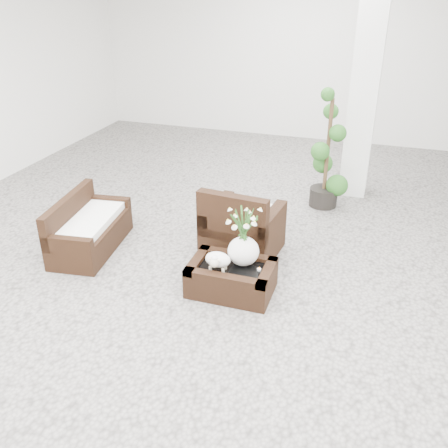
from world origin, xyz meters
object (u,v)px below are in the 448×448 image
(coffee_table, at_px, (231,279))
(loveseat, at_px, (90,224))
(armchair, at_px, (243,220))
(topiary, at_px, (328,151))

(coffee_table, relative_size, loveseat, 0.70)
(armchair, bearing_deg, topiary, -107.58)
(coffee_table, height_order, loveseat, loveseat)
(loveseat, bearing_deg, topiary, -56.41)
(coffee_table, xyz_separation_m, loveseat, (-1.97, 0.36, 0.18))
(armchair, distance_m, topiary, 1.94)
(armchair, xyz_separation_m, loveseat, (-1.84, -0.50, -0.11))
(armchair, bearing_deg, coffee_table, 103.95)
(coffee_table, bearing_deg, armchair, 98.29)
(loveseat, height_order, topiary, topiary)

